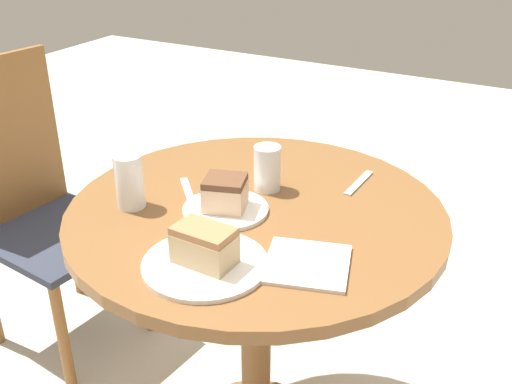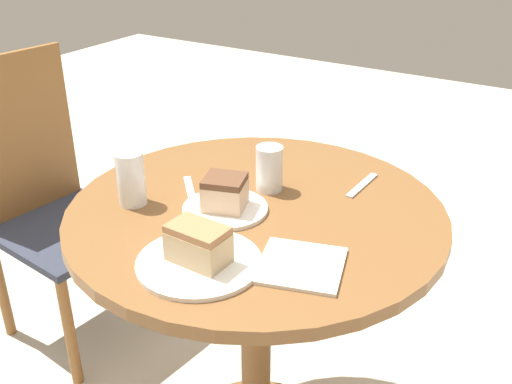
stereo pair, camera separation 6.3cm
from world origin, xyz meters
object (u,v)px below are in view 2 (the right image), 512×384
Objects in this scene: plate_far at (199,262)px; glass_lemonade at (131,181)px; plate_near at (225,209)px; chair at (52,204)px; glass_water at (269,170)px; cake_slice_far at (198,244)px; cake_slice_near at (225,192)px.

glass_lemonade is (0.13, 0.29, 0.05)m from plate_far.
plate_near is 1.53× the size of glass_lemonade.
glass_water is (-0.02, -0.86, 0.34)m from chair.
plate_far is 0.04m from cake_slice_far.
plate_near is (-0.16, -0.83, 0.29)m from chair.
glass_lemonade is at bearing 65.96° from plate_far.
glass_water is (0.23, -0.24, -0.01)m from glass_lemonade.
chair reaches higher than plate_far.
glass_water reaches higher than cake_slice_far.
cake_slice_far is at bearing -171.85° from glass_water.
cake_slice_near reaches higher than plate_far.
cake_slice_near is 0.22m from glass_lemonade.
cake_slice_near is (-0.16, -0.83, 0.33)m from chair.
glass_water is at bearing 8.15° from plate_far.
cake_slice_near is 1.02× the size of glass_water.
glass_lemonade reaches higher than cake_slice_near.
plate_near is at bearing -90.00° from cake_slice_near.
plate_far is at bearing -105.82° from chair.
cake_slice_far reaches higher than plate_near.
chair reaches higher than cake_slice_near.
plate_far is at bearing 0.00° from cake_slice_far.
plate_near is at bearing -68.04° from glass_lemonade.
chair is at bearing 78.76° from cake_slice_near.
cake_slice_near reaches higher than plate_near.
plate_far is 1.94× the size of glass_lemonade.
chair is 8.12× the size of cake_slice_far.
cake_slice_near is (0.21, 0.08, 0.04)m from plate_far.
glass_water is (0.15, -0.03, 0.05)m from plate_near.
chair reaches higher than cake_slice_far.
cake_slice_far is at bearing -158.92° from plate_near.
glass_lemonade is at bearing 65.96° from cake_slice_far.
cake_slice_far is (-0.21, -0.08, 0.00)m from cake_slice_near.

